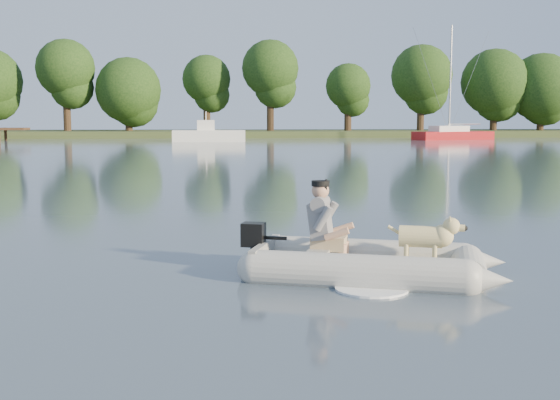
{
  "coord_description": "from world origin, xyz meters",
  "views": [
    {
      "loc": [
        -0.91,
        -7.59,
        1.91
      ],
      "look_at": [
        -0.11,
        2.2,
        0.75
      ],
      "focal_mm": 45.0,
      "sensor_mm": 36.0,
      "label": 1
    }
  ],
  "objects": [
    {
      "name": "man",
      "position": [
        0.29,
        0.81,
        0.69
      ],
      "size": [
        0.78,
        0.72,
        0.95
      ],
      "primitive_type": null,
      "rotation": [
        0.0,
        0.0,
        -0.31
      ],
      "color": "slate",
      "rests_on": "dinghy"
    },
    {
      "name": "dinghy",
      "position": [
        0.87,
        0.58,
        0.52
      ],
      "size": [
        5.16,
        4.52,
        1.24
      ],
      "primitive_type": null,
      "rotation": [
        0.0,
        0.0,
        -0.31
      ],
      "color": "#A3A39E",
      "rests_on": "water"
    },
    {
      "name": "sailboat",
      "position": [
        18.55,
        50.73,
        0.42
      ],
      "size": [
        7.35,
        4.26,
        9.68
      ],
      "rotation": [
        0.0,
        0.0,
        0.33
      ],
      "color": "#A41216",
      "rests_on": "water"
    },
    {
      "name": "dog",
      "position": [
        1.43,
        0.44,
        0.46
      ],
      "size": [
        0.88,
        0.53,
        0.55
      ],
      "primitive_type": null,
      "rotation": [
        0.0,
        0.0,
        -0.31
      ],
      "color": "tan",
      "rests_on": "dinghy"
    },
    {
      "name": "motorboat",
      "position": [
        -1.97,
        47.73,
        1.12
      ],
      "size": [
        5.85,
        2.28,
        2.47
      ],
      "primitive_type": null,
      "rotation": [
        0.0,
        0.0,
        0.01
      ],
      "color": "white",
      "rests_on": "water"
    },
    {
      "name": "outboard_motor",
      "position": [
        -0.54,
        1.03,
        0.28
      ],
      "size": [
        0.43,
        0.36,
        0.7
      ],
      "primitive_type": null,
      "rotation": [
        0.0,
        0.0,
        -0.31
      ],
      "color": "black",
      "rests_on": "dinghy"
    },
    {
      "name": "treeline",
      "position": [
        8.95,
        61.06,
        5.32
      ],
      "size": [
        92.85,
        7.35,
        9.27
      ],
      "color": "#332316",
      "rests_on": "shore_bank"
    },
    {
      "name": "water",
      "position": [
        0.0,
        0.0,
        0.0
      ],
      "size": [
        160.0,
        160.0,
        0.0
      ],
      "primitive_type": "plane",
      "color": "#505D6C",
      "rests_on": "ground"
    },
    {
      "name": "shore_bank",
      "position": [
        0.0,
        62.0,
        0.25
      ],
      "size": [
        160.0,
        12.0,
        0.7
      ],
      "primitive_type": "cube",
      "color": "#47512D",
      "rests_on": "water"
    }
  ]
}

